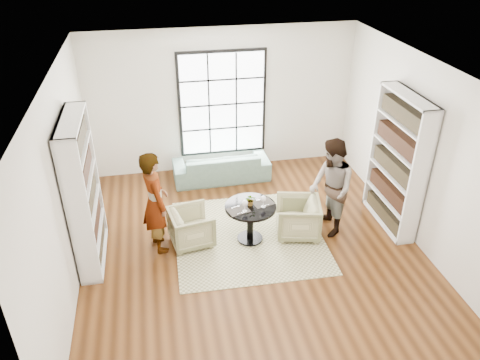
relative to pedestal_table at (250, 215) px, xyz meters
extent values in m
plane|color=brown|center=(-0.01, -0.24, -0.50)|extent=(6.00, 6.00, 0.00)
plane|color=silver|center=(-0.01, 2.76, 1.00)|extent=(5.50, 0.00, 5.50)
plane|color=silver|center=(-2.76, -0.24, 1.00)|extent=(0.00, 6.00, 6.00)
plane|color=silver|center=(2.74, -0.24, 1.00)|extent=(0.00, 6.00, 6.00)
plane|color=silver|center=(-0.01, -3.24, 1.00)|extent=(5.50, 0.00, 5.50)
plane|color=white|center=(-0.01, -0.24, 2.50)|extent=(6.00, 6.00, 0.00)
cube|color=black|center=(-0.01, 2.74, 0.95)|extent=(1.82, 0.06, 2.22)
cube|color=white|center=(-0.01, 2.70, 0.95)|extent=(1.70, 0.02, 2.10)
cube|color=#BDBA8E|center=(-0.01, 0.11, -0.49)|extent=(2.57, 2.57, 0.01)
cylinder|color=black|center=(0.00, 0.00, -0.48)|extent=(0.44, 0.44, 0.04)
cylinder|color=black|center=(0.00, 0.00, -0.17)|extent=(0.11, 0.11, 0.60)
cylinder|color=black|center=(0.00, 0.00, 0.17)|extent=(0.85, 0.85, 0.04)
imported|color=slate|center=(-0.14, 2.21, -0.21)|extent=(1.99, 0.81, 0.58)
imported|color=tan|center=(-0.98, 0.11, -0.18)|extent=(0.79, 0.78, 0.63)
imported|color=tan|center=(0.83, 0.00, -0.16)|extent=(0.87, 0.86, 0.67)
imported|color=gray|center=(-1.53, 0.11, 0.38)|extent=(0.57, 0.73, 1.75)
imported|color=gray|center=(1.38, 0.00, 0.37)|extent=(0.67, 0.85, 1.73)
cube|color=black|center=(-0.22, -0.09, 0.19)|extent=(0.40, 0.35, 0.01)
cube|color=black|center=(0.22, 0.05, 0.19)|extent=(0.40, 0.35, 0.01)
cylinder|color=silver|center=(-0.12, -0.14, 0.19)|extent=(0.08, 0.08, 0.01)
cylinder|color=silver|center=(-0.12, -0.14, 0.25)|extent=(0.01, 0.01, 0.12)
sphere|color=maroon|center=(-0.12, -0.14, 0.35)|extent=(0.09, 0.09, 0.09)
ellipsoid|color=white|center=(-0.12, -0.14, 0.35)|extent=(0.10, 0.10, 0.11)
cylinder|color=silver|center=(0.20, -0.07, 0.19)|extent=(0.08, 0.08, 0.01)
cylinder|color=silver|center=(0.20, -0.07, 0.25)|extent=(0.01, 0.01, 0.12)
sphere|color=maroon|center=(0.20, -0.07, 0.34)|extent=(0.09, 0.09, 0.09)
ellipsoid|color=white|center=(0.20, -0.07, 0.34)|extent=(0.10, 0.10, 0.11)
imported|color=gray|center=(0.01, 0.03, 0.28)|extent=(0.20, 0.18, 0.19)
camera|label=1|loc=(-1.41, -6.30, 4.37)|focal=35.00mm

